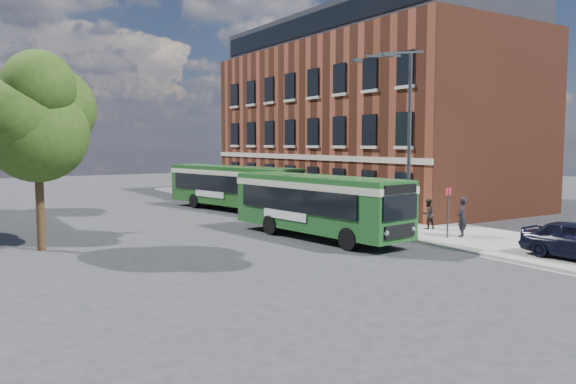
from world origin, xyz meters
TOP-DOWN VIEW (x-y plane):
  - ground at (0.00, 0.00)m, footprint 120.00×120.00m
  - pavement at (7.00, 8.00)m, footprint 6.00×48.00m
  - kerb_line at (3.95, 8.00)m, footprint 0.12×48.00m
  - brick_office at (14.00, 12.00)m, footprint 12.10×26.00m
  - street_lamp at (4.84, -2.00)m, footprint 2.96×2.38m
  - bus_stop_sign at (5.60, -4.20)m, footprint 0.35×0.08m
  - bus_front at (1.00, -0.19)m, footprint 3.78×10.40m
  - bus_rear at (2.67, 12.15)m, footprint 4.79×11.87m
  - pedestrian_a at (6.47, -4.29)m, footprint 0.83×0.76m
  - pedestrian_b at (6.92, -1.70)m, footprint 0.82×0.66m
  - tree_left at (-10.81, 3.59)m, footprint 4.97×4.73m

SIDE VIEW (x-z plane):
  - ground at x=0.00m, z-range 0.00..0.00m
  - kerb_line at x=3.95m, z-range 0.00..0.01m
  - pavement at x=7.00m, z-range 0.00..0.15m
  - pedestrian_b at x=6.92m, z-range 0.15..1.72m
  - pedestrian_a at x=6.47m, z-range 0.15..2.05m
  - bus_stop_sign at x=5.60m, z-range 0.25..2.77m
  - bus_front at x=1.00m, z-range 0.32..3.34m
  - bus_rear at x=2.67m, z-range 0.32..3.34m
  - street_lamp at x=4.84m, z-range 0.29..9.29m
  - tree_left at x=-10.81m, z-range 1.50..9.89m
  - brick_office at x=14.00m, z-range -0.13..14.07m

